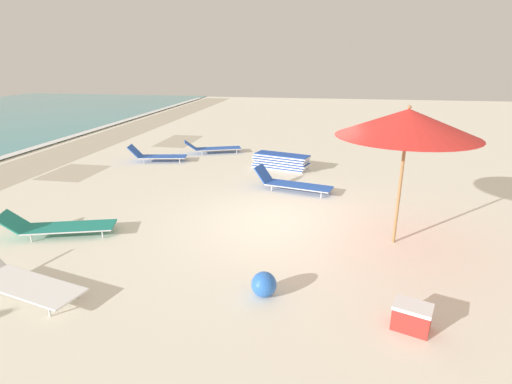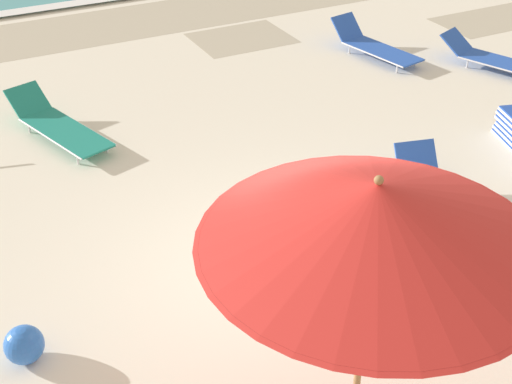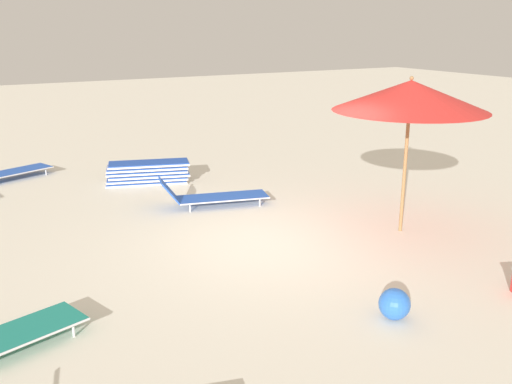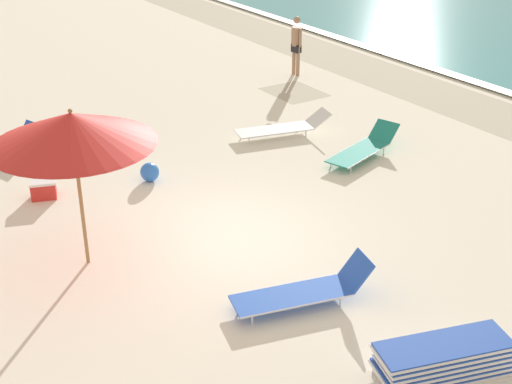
{
  "view_description": "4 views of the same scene",
  "coord_description": "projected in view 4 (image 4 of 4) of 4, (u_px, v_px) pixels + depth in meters",
  "views": [
    {
      "loc": [
        -8.24,
        -0.71,
        3.52
      ],
      "look_at": [
        -0.45,
        0.66,
        0.86
      ],
      "focal_mm": 28.0,
      "sensor_mm": 36.0,
      "label": 1
    },
    {
      "loc": [
        -3.22,
        -5.49,
        5.23
      ],
      "look_at": [
        -0.09,
        0.59,
        0.89
      ],
      "focal_mm": 50.0,
      "sensor_mm": 36.0,
      "label": 2
    },
    {
      "loc": [
        -7.67,
        4.72,
        3.55
      ],
      "look_at": [
        0.02,
        0.45,
        0.95
      ],
      "focal_mm": 40.0,
      "sensor_mm": 36.0,
      "label": 3
    },
    {
      "loc": [
        9.53,
        -5.44,
        6.33
      ],
      "look_at": [
        0.11,
        0.76,
        0.8
      ],
      "focal_mm": 50.0,
      "sensor_mm": 36.0,
      "label": 4
    }
  ],
  "objects": [
    {
      "name": "cooler_box",
      "position": [
        43.0,
        189.0,
        14.07
      ],
      "size": [
        0.5,
        0.59,
        0.37
      ],
      "rotation": [
        0.0,
        0.0,
        4.37
      ],
      "color": "red",
      "rests_on": "ground_plane"
    },
    {
      "name": "ground_plane",
      "position": [
        217.0,
        244.0,
        12.66
      ],
      "size": [
        60.0,
        60.0,
        0.16
      ],
      "color": "silver"
    },
    {
      "name": "beach_ball",
      "position": [
        150.0,
        172.0,
        14.77
      ],
      "size": [
        0.4,
        0.4,
        0.4
      ],
      "color": "blue",
      "rests_on": "ground_plane"
    },
    {
      "name": "beach_umbrella",
      "position": [
        72.0,
        129.0,
        10.92
      ],
      "size": [
        2.61,
        2.61,
        2.72
      ],
      "color": "#9E7547",
      "rests_on": "ground_plane"
    },
    {
      "name": "lounger_stack",
      "position": [
        445.0,
        358.0,
        9.35
      ],
      "size": [
        1.14,
        2.0,
        0.49
      ],
      "rotation": [
        0.0,
        0.0,
        -0.3
      ],
      "color": "blue",
      "rests_on": "ground_plane"
    },
    {
      "name": "sun_lounger_near_water_right",
      "position": [
        305.0,
        290.0,
        10.82
      ],
      "size": [
        1.12,
        2.24,
        0.62
      ],
      "rotation": [
        0.0,
        0.0,
        -0.25
      ],
      "color": "blue",
      "rests_on": "ground_plane"
    },
    {
      "name": "sun_lounger_beside_umbrella",
      "position": [
        364.0,
        148.0,
        15.91
      ],
      "size": [
        1.23,
        2.29,
        0.54
      ],
      "rotation": [
        0.0,
        0.0,
        0.3
      ],
      "color": "#1E8475",
      "rests_on": "ground_plane"
    },
    {
      "name": "sun_lounger_mid_beach_pair_a",
      "position": [
        0.0,
        152.0,
        15.68
      ],
      "size": [
        1.25,
        2.19,
        0.63
      ],
      "rotation": [
        0.0,
        0.0,
        0.33
      ],
      "color": "blue",
      "rests_on": "ground_plane"
    },
    {
      "name": "beachgoer_wading_adult",
      "position": [
        296.0,
        42.0,
        21.21
      ],
      "size": [
        0.45,
        0.27,
        1.76
      ],
      "rotation": [
        0.0,
        0.0,
        3.17
      ],
      "color": "#A37A5B",
      "rests_on": "ground_plane"
    },
    {
      "name": "sun_lounger_under_umbrella",
      "position": [
        283.0,
        127.0,
        17.08
      ],
      "size": [
        1.14,
        2.38,
        0.5
      ],
      "rotation": [
        0.0,
        0.0,
        -0.24
      ],
      "color": "white",
      "rests_on": "ground_plane"
    }
  ]
}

